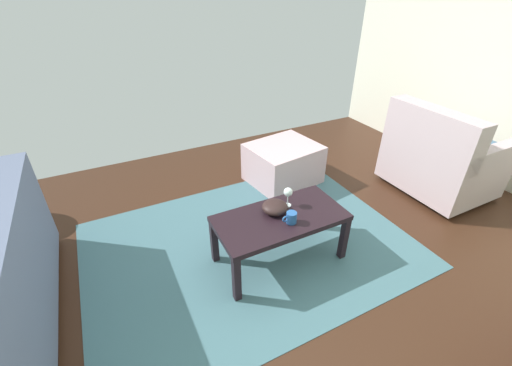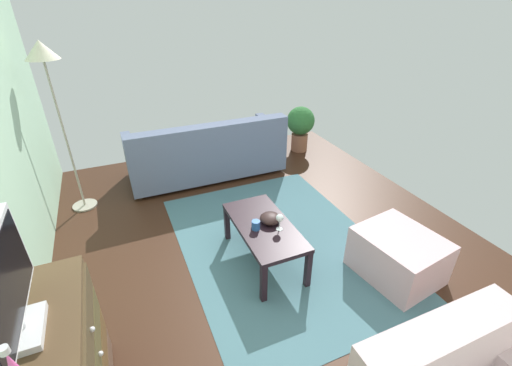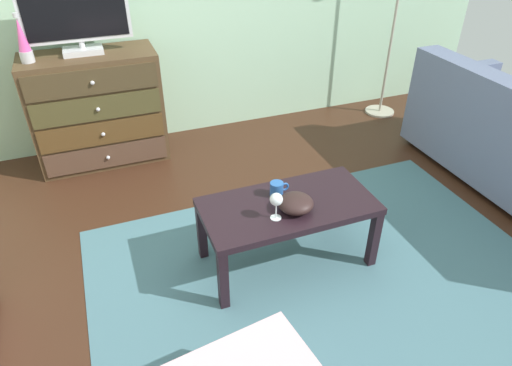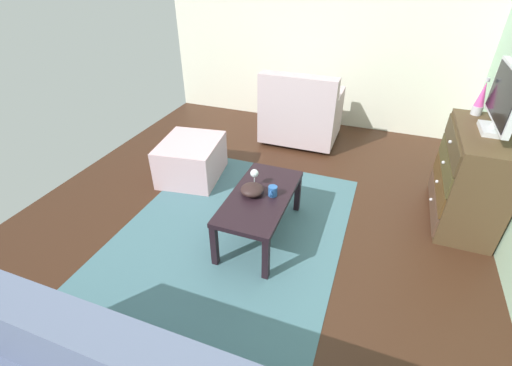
# 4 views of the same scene
# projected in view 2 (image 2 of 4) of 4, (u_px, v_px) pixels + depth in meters

# --- Properties ---
(ground_plane) EXTENTS (5.79, 4.48, 0.05)m
(ground_plane) POSITION_uv_depth(u_px,v_px,m) (270.00, 264.00, 3.36)
(ground_plane) COLOR #392014
(area_rug) EXTENTS (2.60, 1.90, 0.01)m
(area_rug) POSITION_uv_depth(u_px,v_px,m) (279.00, 244.00, 3.57)
(area_rug) COLOR #426772
(area_rug) RESTS_ON ground_plane
(tv) EXTENTS (0.74, 0.18, 0.52)m
(tv) POSITION_uv_depth(u_px,v_px,m) (5.00, 291.00, 1.52)
(tv) COLOR silver
(tv) RESTS_ON dresser
(coffee_table) EXTENTS (0.97, 0.48, 0.42)m
(coffee_table) POSITION_uv_depth(u_px,v_px,m) (264.00, 229.00, 3.20)
(coffee_table) COLOR black
(coffee_table) RESTS_ON ground_plane
(wine_glass) EXTENTS (0.07, 0.07, 0.16)m
(wine_glass) POSITION_uv_depth(u_px,v_px,m) (280.00, 219.00, 3.06)
(wine_glass) COLOR silver
(wine_glass) RESTS_ON coffee_table
(mug) EXTENTS (0.11, 0.08, 0.09)m
(mug) POSITION_uv_depth(u_px,v_px,m) (256.00, 225.00, 3.10)
(mug) COLOR #26569E
(mug) RESTS_ON coffee_table
(bowl_decorative) EXTENTS (0.19, 0.19, 0.09)m
(bowl_decorative) POSITION_uv_depth(u_px,v_px,m) (270.00, 218.00, 3.19)
(bowl_decorative) COLOR black
(bowl_decorative) RESTS_ON coffee_table
(couch_large) EXTENTS (0.85, 2.10, 0.83)m
(couch_large) POSITION_uv_depth(u_px,v_px,m) (207.00, 154.00, 4.77)
(couch_large) COLOR #332319
(couch_large) RESTS_ON ground_plane
(ottoman) EXTENTS (0.78, 0.69, 0.42)m
(ottoman) POSITION_uv_depth(u_px,v_px,m) (398.00, 256.00, 3.11)
(ottoman) COLOR #CDA6AE
(ottoman) RESTS_ON ground_plane
(standing_lamp) EXTENTS (0.32, 0.32, 1.89)m
(standing_lamp) POSITION_uv_depth(u_px,v_px,m) (46.00, 69.00, 3.43)
(standing_lamp) COLOR #A59E8C
(standing_lamp) RESTS_ON ground_plane
(potted_plant) EXTENTS (0.44, 0.44, 0.72)m
(potted_plant) POSITION_uv_depth(u_px,v_px,m) (300.00, 125.00, 5.49)
(potted_plant) COLOR brown
(potted_plant) RESTS_ON ground_plane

